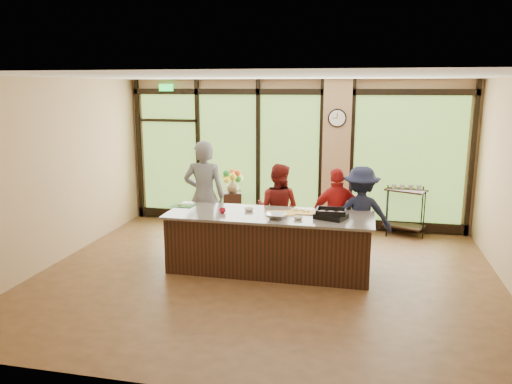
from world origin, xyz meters
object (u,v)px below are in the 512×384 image
at_px(island_base, 269,244).
at_px(flower_stand, 233,210).
at_px(roasting_pan, 331,216).
at_px(bar_cart, 405,205).
at_px(cook_right, 360,215).
at_px(cook_left, 204,196).

distance_m(island_base, flower_stand, 2.57).
distance_m(roasting_pan, bar_cart, 2.84).
height_order(roasting_pan, bar_cart, bar_cart).
xyz_separation_m(island_base, flower_stand, (-1.20, 2.27, -0.07)).
distance_m(island_base, cook_right, 1.59).
relative_size(cook_left, bar_cart, 1.95).
height_order(island_base, cook_right, cook_right).
height_order(cook_right, bar_cart, cook_right).
bearing_deg(roasting_pan, flower_stand, 153.29).
bearing_deg(bar_cart, cook_left, -130.64).
bearing_deg(bar_cart, flower_stand, -153.22).
relative_size(cook_right, flower_stand, 2.17).
bearing_deg(roasting_pan, cook_left, -179.53).
relative_size(cook_left, flower_stand, 2.66).
relative_size(flower_stand, bar_cart, 0.73).
bearing_deg(flower_stand, island_base, -76.55).
relative_size(island_base, bar_cart, 3.08).
relative_size(cook_left, roasting_pan, 4.49).
bearing_deg(island_base, bar_cart, 47.78).
relative_size(island_base, roasting_pan, 7.10).
xyz_separation_m(cook_left, bar_cart, (3.52, 1.69, -0.38)).
height_order(roasting_pan, flower_stand, roasting_pan).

